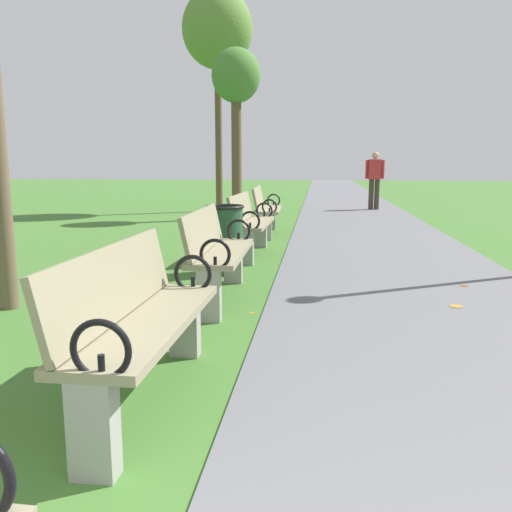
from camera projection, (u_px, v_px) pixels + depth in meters
paved_walkway at (347, 202)px, 17.92m from camera, size 2.87×44.00×0.02m
park_bench_2 at (140, 320)px, 2.95m from camera, size 0.50×1.61×0.90m
park_bench_3 at (217, 251)px, 5.20m from camera, size 0.50×1.61×0.90m
park_bench_4 at (250, 222)px, 7.68m from camera, size 0.51×1.61×0.90m
park_bench_5 at (266, 209)px, 9.89m from camera, size 0.53×1.62×0.90m
tree_3 at (236, 83)px, 12.24m from camera, size 1.14×1.14×3.96m
tree_4 at (217, 31)px, 13.92m from camera, size 1.86×1.86×5.84m
pedestrian_walking at (375, 177)px, 14.90m from camera, size 0.53×0.27×1.62m
trash_bin at (225, 239)px, 6.45m from camera, size 0.48×0.48×0.84m
scattered_leaves at (155, 367)px, 3.52m from camera, size 5.26×13.38×0.02m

